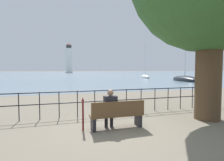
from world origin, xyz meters
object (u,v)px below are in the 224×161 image
park_bench (117,115)px  harbor_lighthouse (69,59)px  closed_umbrella (83,112)px  sailboat_2 (145,77)px  sailboat_1 (185,79)px  seated_person_left (110,107)px

park_bench → harbor_lighthouse: (6.74, 135.86, 10.44)m
park_bench → closed_umbrella: size_ratio=1.66×
sailboat_2 → harbor_lighthouse: size_ratio=0.38×
park_bench → sailboat_1: sailboat_1 is taller
closed_umbrella → sailboat_2: size_ratio=0.12×
park_bench → seated_person_left: 0.34m
seated_person_left → park_bench: bearing=-19.4°
sailboat_2 → harbor_lighthouse: 103.08m
seated_person_left → sailboat_2: bearing=60.4°
seated_person_left → closed_umbrella: 0.87m
closed_umbrella → sailboat_1: 29.31m
seated_person_left → sailboat_1: bearing=45.7°
park_bench → sailboat_2: bearing=60.7°
harbor_lighthouse → seated_person_left: bearing=-92.9°
seated_person_left → sailboat_1: 28.75m
park_bench → harbor_lighthouse: bearing=87.2°
sailboat_1 → closed_umbrella: bearing=-122.5°
park_bench → sailboat_2: size_ratio=0.20×
closed_umbrella → sailboat_1: size_ratio=0.10×
sailboat_1 → seated_person_left: bearing=-121.2°
harbor_lighthouse → closed_umbrella: bearing=-93.3°
closed_umbrella → sailboat_2: bearing=59.3°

